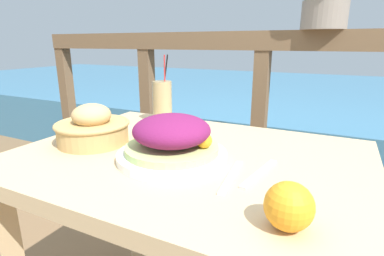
{
  "coord_description": "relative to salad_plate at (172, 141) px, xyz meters",
  "views": [
    {
      "loc": [
        0.35,
        -0.69,
        1.03
      ],
      "look_at": [
        -0.01,
        0.05,
        0.8
      ],
      "focal_mm": 28.0,
      "sensor_mm": 36.0,
      "label": 1
    }
  ],
  "objects": [
    {
      "name": "patio_table",
      "position": [
        0.02,
        0.05,
        -0.17
      ],
      "size": [
        0.94,
        0.7,
        0.74
      ],
      "color": "tan",
      "rests_on": "ground_plane"
    },
    {
      "name": "railing_fence",
      "position": [
        0.02,
        0.85,
        -0.04
      ],
      "size": [
        2.8,
        0.08,
        1.09
      ],
      "color": "brown",
      "rests_on": "ground_plane"
    },
    {
      "name": "sea_backdrop",
      "position": [
        0.02,
        3.35,
        -0.55
      ],
      "size": [
        12.0,
        4.0,
        0.48
      ],
      "color": "teal",
      "rests_on": "ground_plane"
    },
    {
      "name": "salad_plate",
      "position": [
        0.0,
        0.0,
        0.0
      ],
      "size": [
        0.29,
        0.29,
        0.12
      ],
      "color": "white",
      "rests_on": "patio_table"
    },
    {
      "name": "drink_glass",
      "position": [
        -0.22,
        0.31,
        0.03
      ],
      "size": [
        0.07,
        0.07,
        0.25
      ],
      "color": "tan",
      "rests_on": "patio_table"
    },
    {
      "name": "bread_basket",
      "position": [
        -0.28,
        0.01,
        -0.0
      ],
      "size": [
        0.22,
        0.22,
        0.12
      ],
      "color": "tan",
      "rests_on": "patio_table"
    },
    {
      "name": "fork",
      "position": [
        0.18,
        -0.04,
        -0.05
      ],
      "size": [
        0.03,
        0.18,
        0.0
      ],
      "color": "silver",
      "rests_on": "patio_table"
    },
    {
      "name": "knife",
      "position": [
        0.23,
        0.01,
        -0.05
      ],
      "size": [
        0.04,
        0.18,
        0.0
      ],
      "color": "silver",
      "rests_on": "patio_table"
    },
    {
      "name": "orange_near_basket",
      "position": [
        0.32,
        -0.18,
        -0.01
      ],
      "size": [
        0.08,
        0.08,
        0.08
      ],
      "color": "orange",
      "rests_on": "patio_table"
    }
  ]
}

